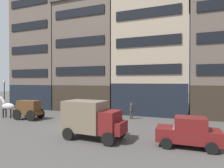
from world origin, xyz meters
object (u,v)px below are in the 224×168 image
streetlamp_curbside (4,91)px  cargo_wagon (28,108)px  draft_horse (8,106)px  pedestrian_officer (131,110)px  delivery_truck_near (92,118)px  sedan_dark (188,132)px

streetlamp_curbside → cargo_wagon: bearing=-26.1°
cargo_wagon → streetlamp_curbside: bearing=153.9°
draft_horse → pedestrian_officer: bearing=17.4°
streetlamp_curbside → delivery_truck_near: bearing=-23.7°
draft_horse → streetlamp_curbside: streetlamp_curbside is taller
cargo_wagon → sedan_dark: bearing=-11.3°
sedan_dark → streetlamp_curbside: size_ratio=0.91×
draft_horse → pedestrian_officer: draft_horse is taller
cargo_wagon → pedestrian_officer: size_ratio=1.63×
cargo_wagon → streetlamp_curbside: 9.56m
delivery_truck_near → streetlamp_curbside: 19.58m
delivery_truck_near → sedan_dark: bearing=5.5°
delivery_truck_near → streetlamp_curbside: bearing=156.3°
draft_horse → sedan_dark: draft_horse is taller
pedestrian_officer → streetlamp_curbside: streetlamp_curbside is taller
draft_horse → streetlamp_curbside: 7.06m
draft_horse → delivery_truck_near: bearing=-16.7°
sedan_dark → pedestrian_officer: (-5.55, 7.19, 0.07)m
cargo_wagon → pedestrian_officer: 10.87m
delivery_truck_near → streetlamp_curbside: (-17.89, 7.87, 1.25)m
draft_horse → pedestrian_officer: (13.03, 4.08, -0.29)m
pedestrian_officer → cargo_wagon: bearing=-158.0°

